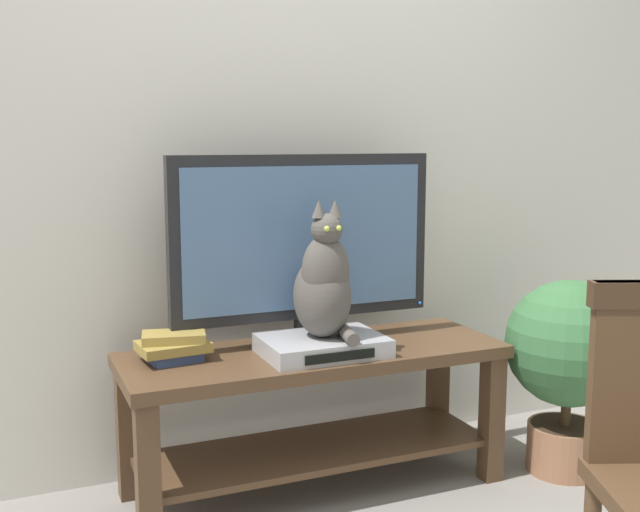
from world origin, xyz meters
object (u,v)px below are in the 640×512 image
at_px(media_box, 322,345).
at_px(book_stack, 174,346).
at_px(cat, 324,285).
at_px(potted_plant, 569,356).
at_px(tv_stand, 314,391).
at_px(tv, 303,243).

height_order(media_box, book_stack, book_stack).
relative_size(media_box, cat, 0.88).
distance_m(media_box, potted_plant, 0.94).
bearing_deg(potted_plant, cat, 170.38).
height_order(book_stack, potted_plant, potted_plant).
bearing_deg(tv_stand, potted_plant, -14.22).
bearing_deg(potted_plant, tv_stand, 165.78).
height_order(cat, potted_plant, cat).
xyz_separation_m(media_box, book_stack, (-0.48, 0.12, 0.02)).
height_order(tv, media_box, tv).
bearing_deg(book_stack, cat, -15.55).
xyz_separation_m(tv, cat, (0.00, -0.18, -0.12)).
bearing_deg(tv_stand, media_box, -88.67).
relative_size(tv_stand, media_box, 3.27).
xyz_separation_m(book_stack, potted_plant, (1.40, -0.29, -0.12)).
bearing_deg(media_box, tv, 90.52).
bearing_deg(media_box, potted_plant, -10.32).
height_order(tv_stand, book_stack, book_stack).
bearing_deg(tv, cat, -89.19).
height_order(media_box, cat, cat).
xyz_separation_m(cat, book_stack, (-0.48, 0.13, -0.19)).
bearing_deg(tv, book_stack, -174.93).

